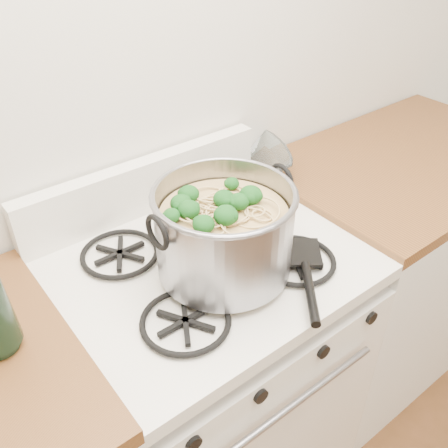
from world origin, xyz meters
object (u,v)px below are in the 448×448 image
stock_pot (224,233)px  spatula (303,250)px  gas_range (211,376)px  glass_bowl (239,167)px

stock_pot → spatula: (0.19, -0.08, -0.09)m
gas_range → glass_bowl: glass_bowl is taller
gas_range → glass_bowl: size_ratio=7.31×
spatula → glass_bowl: 0.45m
gas_range → spatula: spatula is taller
gas_range → spatula: size_ratio=2.98×
glass_bowl → gas_range: bearing=-139.8°
stock_pot → glass_bowl: (0.33, 0.34, -0.09)m
stock_pot → spatula: stock_pot is taller
gas_range → glass_bowl: bearing=40.2°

